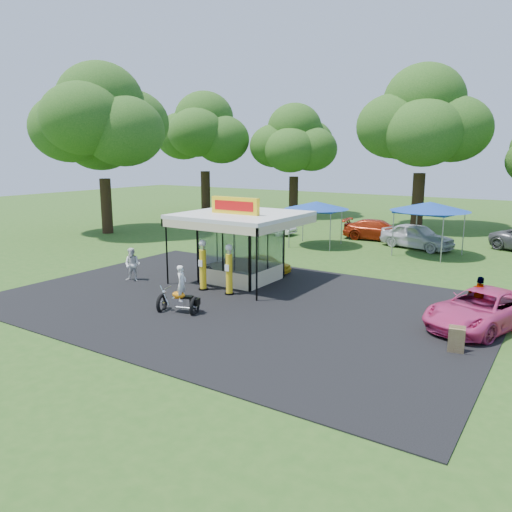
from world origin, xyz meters
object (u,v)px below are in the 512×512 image
object	(u,v)px
gas_pump_right	(229,271)
gas_pump_left	(203,266)
kiosk_car	(265,263)
tent_east	(430,207)
spectator_east_b	(479,300)
gas_station_kiosk	(241,246)
bg_car_c	(417,236)
pink_sedan	(482,309)
bg_car_b	(378,230)
tent_west	(316,206)
spectator_west	(132,265)
a_frame_sign	(456,340)
bg_car_a	(269,225)
motorcycle	(180,294)

from	to	relation	value
gas_pump_right	gas_pump_left	bearing A→B (deg)	-178.12
kiosk_car	tent_east	xyz separation A→B (m)	(6.01, 9.26, 2.53)
spectator_east_b	kiosk_car	bearing A→B (deg)	-12.42
kiosk_car	tent_east	bearing A→B (deg)	-33.00
gas_station_kiosk	bg_car_c	bearing A→B (deg)	70.32
kiosk_car	tent_east	world-z (taller)	tent_east
pink_sedan	bg_car_b	xyz separation A→B (m)	(-9.60, 16.01, 0.04)
gas_station_kiosk	tent_west	world-z (taller)	gas_station_kiosk
tent_east	spectator_west	bearing A→B (deg)	-126.02
gas_station_kiosk	tent_west	size ratio (longest dim) A/B	1.24
a_frame_sign	tent_east	bearing A→B (deg)	96.98
gas_station_kiosk	tent_east	size ratio (longest dim) A/B	1.14
spectator_west	spectator_east_b	xyz separation A→B (m)	(15.39, 2.75, 0.04)
bg_car_b	bg_car_c	distance (m)	3.74
pink_sedan	bg_car_c	xyz separation A→B (m)	(-6.31, 14.23, 0.13)
bg_car_a	bg_car_b	world-z (taller)	bg_car_b
kiosk_car	pink_sedan	bearing A→B (deg)	-105.09
a_frame_sign	tent_west	world-z (taller)	tent_west
gas_pump_left	motorcycle	distance (m)	3.41
a_frame_sign	gas_station_kiosk	bearing A→B (deg)	149.82
motorcycle	pink_sedan	bearing A→B (deg)	8.03
a_frame_sign	bg_car_b	size ratio (longest dim) A/B	0.17
gas_pump_left	spectator_west	size ratio (longest dim) A/B	1.43
tent_west	tent_east	distance (m)	7.30
gas_pump_right	a_frame_sign	size ratio (longest dim) A/B	2.61
spectator_west	pink_sedan	bearing A→B (deg)	-12.19
motorcycle	gas_station_kiosk	bearing A→B (deg)	82.61
spectator_east_b	spectator_west	bearing A→B (deg)	10.21
gas_pump_right	motorcycle	size ratio (longest dim) A/B	1.15
spectator_east_b	bg_car_b	bearing A→B (deg)	-58.59
bg_car_b	spectator_east_b	bearing A→B (deg)	-153.05
tent_west	gas_pump_right	bearing A→B (deg)	-80.35
gas_station_kiosk	tent_east	distance (m)	13.00
bg_car_b	tent_west	world-z (taller)	tent_west
pink_sedan	bg_car_b	bearing A→B (deg)	141.01
spectator_east_b	a_frame_sign	bearing A→B (deg)	89.63
spectator_east_b	bg_car_a	world-z (taller)	spectator_east_b
pink_sedan	tent_east	bearing A→B (deg)	132.70
gas_pump_right	kiosk_car	world-z (taller)	gas_pump_right
spectator_east_b	bg_car_c	world-z (taller)	spectator_east_b
gas_pump_left	gas_station_kiosk	bearing A→B (deg)	78.60
bg_car_a	tent_west	size ratio (longest dim) A/B	0.98
spectator_west	tent_east	xyz separation A→B (m)	(10.49, 14.42, 2.17)
gas_station_kiosk	spectator_east_b	size ratio (longest dim) A/B	3.09
gas_station_kiosk	kiosk_car	distance (m)	2.56
a_frame_sign	bg_car_b	xyz separation A→B (m)	(-9.36, 19.07, 0.29)
bg_car_b	gas_pump_right	bearing A→B (deg)	173.83
spectator_east_b	bg_car_b	xyz separation A→B (m)	(-9.39, 15.43, -0.14)
spectator_east_b	tent_west	xyz separation A→B (m)	(-12.15, 10.84, 1.88)
motorcycle	spectator_east_b	world-z (taller)	motorcycle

